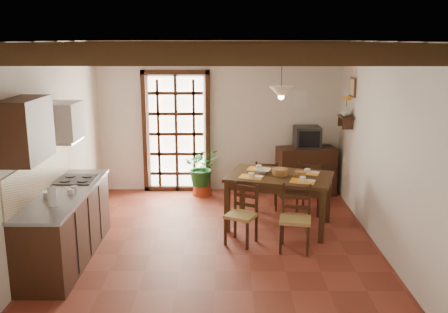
{
  "coord_description": "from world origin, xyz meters",
  "views": [
    {
      "loc": [
        0.14,
        -6.7,
        2.83
      ],
      "look_at": [
        0.1,
        0.4,
        1.15
      ],
      "focal_mm": 40.0,
      "sensor_mm": 36.0,
      "label": 1
    }
  ],
  "objects_px": {
    "dining_table": "(280,182)",
    "chair_near_left": "(241,225)",
    "sideboard": "(306,171)",
    "chair_near_right": "(295,230)",
    "potted_plant": "(202,165)",
    "chair_far_left": "(266,193)",
    "kitchen_counter": "(66,224)",
    "pendant_lamp": "(281,91)",
    "crt_tv": "(307,137)",
    "chair_far_right": "(311,197)"
  },
  "relations": [
    {
      "from": "crt_tv",
      "to": "chair_far_left",
      "type": "bearing_deg",
      "value": -137.28
    },
    {
      "from": "dining_table",
      "to": "chair_near_right",
      "type": "relative_size",
      "value": 1.94
    },
    {
      "from": "chair_near_left",
      "to": "crt_tv",
      "type": "relative_size",
      "value": 1.77
    },
    {
      "from": "chair_near_left",
      "to": "crt_tv",
      "type": "distance_m",
      "value": 2.75
    },
    {
      "from": "chair_far_right",
      "to": "potted_plant",
      "type": "xyz_separation_m",
      "value": [
        -1.85,
        0.98,
        0.29
      ]
    },
    {
      "from": "crt_tv",
      "to": "potted_plant",
      "type": "distance_m",
      "value": 1.99
    },
    {
      "from": "potted_plant",
      "to": "chair_near_left",
      "type": "bearing_deg",
      "value": -73.53
    },
    {
      "from": "potted_plant",
      "to": "pendant_lamp",
      "type": "bearing_deg",
      "value": -50.32
    },
    {
      "from": "chair_near_right",
      "to": "chair_far_right",
      "type": "bearing_deg",
      "value": 83.48
    },
    {
      "from": "kitchen_counter",
      "to": "crt_tv",
      "type": "relative_size",
      "value": 4.71
    },
    {
      "from": "kitchen_counter",
      "to": "chair_far_left",
      "type": "height_order",
      "value": "kitchen_counter"
    },
    {
      "from": "kitchen_counter",
      "to": "chair_near_left",
      "type": "relative_size",
      "value": 2.66
    },
    {
      "from": "chair_far_right",
      "to": "chair_far_left",
      "type": "bearing_deg",
      "value": 9.61
    },
    {
      "from": "chair_far_right",
      "to": "chair_near_right",
      "type": "bearing_deg",
      "value": 99.69
    },
    {
      "from": "crt_tv",
      "to": "chair_far_right",
      "type": "bearing_deg",
      "value": -96.8
    },
    {
      "from": "crt_tv",
      "to": "chair_near_right",
      "type": "bearing_deg",
      "value": -104.56
    },
    {
      "from": "chair_near_right",
      "to": "potted_plant",
      "type": "relative_size",
      "value": 0.49
    },
    {
      "from": "dining_table",
      "to": "pendant_lamp",
      "type": "height_order",
      "value": "pendant_lamp"
    },
    {
      "from": "chair_near_left",
      "to": "chair_far_left",
      "type": "relative_size",
      "value": 0.99
    },
    {
      "from": "chair_near_right",
      "to": "crt_tv",
      "type": "height_order",
      "value": "crt_tv"
    },
    {
      "from": "chair_near_left",
      "to": "chair_far_right",
      "type": "height_order",
      "value": "chair_far_right"
    },
    {
      "from": "chair_near_left",
      "to": "potted_plant",
      "type": "distance_m",
      "value": 2.37
    },
    {
      "from": "chair_near_right",
      "to": "potted_plant",
      "type": "xyz_separation_m",
      "value": [
        -1.39,
        2.47,
        0.29
      ]
    },
    {
      "from": "kitchen_counter",
      "to": "pendant_lamp",
      "type": "xyz_separation_m",
      "value": [
        2.9,
        1.25,
        1.6
      ]
    },
    {
      "from": "dining_table",
      "to": "chair_far_right",
      "type": "bearing_deg",
      "value": 64.13
    },
    {
      "from": "dining_table",
      "to": "sideboard",
      "type": "distance_m",
      "value": 1.82
    },
    {
      "from": "chair_far_left",
      "to": "sideboard",
      "type": "height_order",
      "value": "sideboard"
    },
    {
      "from": "sideboard",
      "to": "crt_tv",
      "type": "bearing_deg",
      "value": -99.46
    },
    {
      "from": "dining_table",
      "to": "chair_far_right",
      "type": "relative_size",
      "value": 1.95
    },
    {
      "from": "kitchen_counter",
      "to": "crt_tv",
      "type": "distance_m",
      "value": 4.58
    },
    {
      "from": "dining_table",
      "to": "chair_near_left",
      "type": "xyz_separation_m",
      "value": [
        -0.59,
        -0.64,
        -0.46
      ]
    },
    {
      "from": "chair_far_left",
      "to": "potted_plant",
      "type": "height_order",
      "value": "potted_plant"
    },
    {
      "from": "chair_far_left",
      "to": "chair_far_right",
      "type": "distance_m",
      "value": 0.76
    },
    {
      "from": "chair_far_right",
      "to": "crt_tv",
      "type": "height_order",
      "value": "crt_tv"
    },
    {
      "from": "chair_near_right",
      "to": "pendant_lamp",
      "type": "bearing_deg",
      "value": 108.45
    },
    {
      "from": "kitchen_counter",
      "to": "chair_near_right",
      "type": "xyz_separation_m",
      "value": [
        3.03,
        0.29,
        -0.19
      ]
    },
    {
      "from": "chair_far_right",
      "to": "sideboard",
      "type": "bearing_deg",
      "value": -67.39
    },
    {
      "from": "chair_far_left",
      "to": "crt_tv",
      "type": "distance_m",
      "value": 1.4
    },
    {
      "from": "dining_table",
      "to": "chair_far_left",
      "type": "bearing_deg",
      "value": 115.79
    },
    {
      "from": "kitchen_counter",
      "to": "chair_far_left",
      "type": "xyz_separation_m",
      "value": [
        2.76,
        2.01,
        -0.2
      ]
    },
    {
      "from": "chair_far_right",
      "to": "sideboard",
      "type": "xyz_separation_m",
      "value": [
        0.07,
        1.04,
        0.17
      ]
    },
    {
      "from": "chair_near_right",
      "to": "chair_far_right",
      "type": "distance_m",
      "value": 1.56
    },
    {
      "from": "chair_near_right",
      "to": "dining_table",
      "type": "bearing_deg",
      "value": 109.37
    },
    {
      "from": "kitchen_counter",
      "to": "sideboard",
      "type": "distance_m",
      "value": 4.54
    },
    {
      "from": "chair_far_left",
      "to": "kitchen_counter",
      "type": "bearing_deg",
      "value": 39.07
    },
    {
      "from": "dining_table",
      "to": "sideboard",
      "type": "bearing_deg",
      "value": 85.35
    },
    {
      "from": "kitchen_counter",
      "to": "crt_tv",
      "type": "height_order",
      "value": "kitchen_counter"
    },
    {
      "from": "crt_tv",
      "to": "pendant_lamp",
      "type": "relative_size",
      "value": 0.57
    },
    {
      "from": "kitchen_counter",
      "to": "chair_near_right",
      "type": "height_order",
      "value": "kitchen_counter"
    },
    {
      "from": "kitchen_counter",
      "to": "pendant_lamp",
      "type": "height_order",
      "value": "pendant_lamp"
    }
  ]
}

